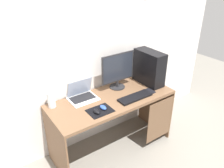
{
  "coord_description": "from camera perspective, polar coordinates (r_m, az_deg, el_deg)",
  "views": [
    {
      "loc": [
        -1.27,
        -1.82,
        2.06
      ],
      "look_at": [
        0.0,
        0.0,
        0.92
      ],
      "focal_mm": 35.73,
      "sensor_mm": 36.0,
      "label": 1
    }
  ],
  "objects": [
    {
      "name": "keyboard",
      "position": [
        2.58,
        5.92,
        -3.38
      ],
      "size": [
        0.42,
        0.14,
        0.02
      ],
      "primitive_type": "cube",
      "color": "black",
      "rests_on": "desk"
    },
    {
      "name": "speaker",
      "position": [
        2.46,
        -15.26,
        -3.91
      ],
      "size": [
        0.08,
        0.08,
        0.17
      ],
      "primitive_type": "cylinder",
      "color": "white",
      "rests_on": "desk"
    },
    {
      "name": "cell_phone",
      "position": [
        2.75,
        9.76,
        -1.76
      ],
      "size": [
        0.07,
        0.13,
        0.01
      ],
      "primitive_type": "cube",
      "color": "black",
      "rests_on": "desk"
    },
    {
      "name": "mouse_right",
      "position": [
        2.31,
        -3.94,
        -7.01
      ],
      "size": [
        0.06,
        0.1,
        0.03
      ],
      "primitive_type": "ellipsoid",
      "color": "black",
      "rests_on": "mousepad"
    },
    {
      "name": "laptop",
      "position": [
        2.57,
        -7.72,
        -2.74
      ],
      "size": [
        0.32,
        0.25,
        0.24
      ],
      "color": "white",
      "rests_on": "desk"
    },
    {
      "name": "mouse_left",
      "position": [
        2.37,
        -2.29,
        -6.0
      ],
      "size": [
        0.06,
        0.1,
        0.03
      ],
      "primitive_type": "ellipsoid",
      "color": "#2D51B2",
      "rests_on": "mousepad"
    },
    {
      "name": "monitor",
      "position": [
        2.7,
        1.49,
        3.47
      ],
      "size": [
        0.46,
        0.19,
        0.45
      ],
      "color": "#232326",
      "rests_on": "desk"
    },
    {
      "name": "pc_tower",
      "position": [
        2.87,
        9.46,
        4.17
      ],
      "size": [
        0.18,
        0.42,
        0.43
      ],
      "primitive_type": "cube",
      "color": "black",
      "rests_on": "desk"
    },
    {
      "name": "ground_plane",
      "position": [
        3.03,
        -0.0,
        -15.62
      ],
      "size": [
        8.0,
        8.0,
        0.0
      ],
      "primitive_type": "plane",
      "color": "gray"
    },
    {
      "name": "mousepad",
      "position": [
        2.36,
        -3.07,
        -6.84
      ],
      "size": [
        0.26,
        0.2,
        0.0
      ],
      "primitive_type": "cube",
      "color": "black",
      "rests_on": "desk"
    },
    {
      "name": "wall_back",
      "position": [
        2.62,
        -4.38,
        10.37
      ],
      "size": [
        4.0,
        0.05,
        2.6
      ],
      "color": "silver",
      "rests_on": "ground_plane"
    },
    {
      "name": "desk",
      "position": [
        2.66,
        0.47,
        -6.24
      ],
      "size": [
        1.47,
        0.61,
        0.74
      ],
      "color": "brown",
      "rests_on": "ground_plane"
    }
  ]
}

